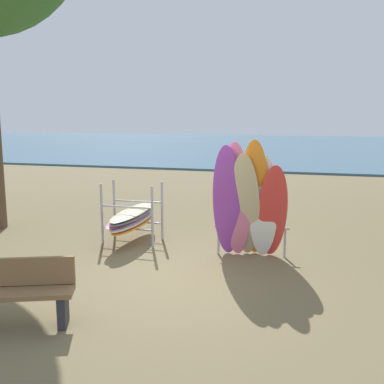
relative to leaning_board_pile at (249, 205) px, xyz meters
The scene contains 5 objects.
ground_plane 1.88m from the leaning_board_pile, 132.06° to the right, with size 80.00×80.00×0.00m, color brown.
lake_water 30.69m from the leaning_board_pile, 91.97° to the left, with size 80.00×36.00×0.10m, color #38607A.
leaning_board_pile is the anchor object (origin of this frame).
board_storage_rack 2.63m from the leaning_board_pile, 166.52° to the left, with size 1.15×2.11×1.25m.
park_bench 4.17m from the leaning_board_pile, 125.89° to the right, with size 1.45×0.89×0.85m.
Camera 1 is at (2.16, -6.75, 2.63)m, focal length 42.22 mm.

